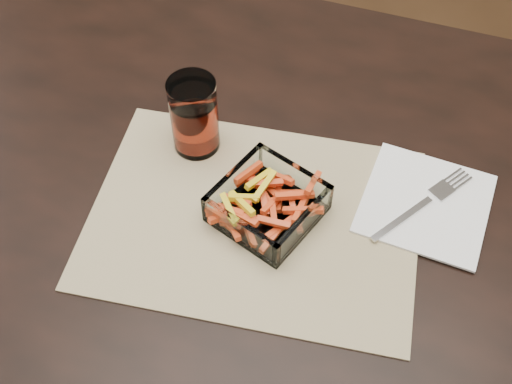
% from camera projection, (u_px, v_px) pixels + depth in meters
% --- Properties ---
extents(dining_table, '(1.60, 0.90, 0.75)m').
position_uv_depth(dining_table, '(292.00, 231.00, 0.98)').
color(dining_table, black).
rests_on(dining_table, ground).
extents(placemat, '(0.49, 0.38, 0.00)m').
position_uv_depth(placemat, '(254.00, 217.00, 0.89)').
color(placemat, tan).
rests_on(placemat, dining_table).
extents(glass_bowl, '(0.16, 0.16, 0.05)m').
position_uv_depth(glass_bowl, '(268.00, 205.00, 0.87)').
color(glass_bowl, white).
rests_on(glass_bowl, placemat).
extents(tumbler, '(0.07, 0.07, 0.12)m').
position_uv_depth(tumbler, '(194.00, 118.00, 0.92)').
color(tumbler, white).
rests_on(tumbler, placemat).
extents(napkin, '(0.18, 0.18, 0.00)m').
position_uv_depth(napkin, '(426.00, 203.00, 0.90)').
color(napkin, white).
rests_on(napkin, placemat).
extents(fork, '(0.12, 0.17, 0.00)m').
position_uv_depth(fork, '(425.00, 203.00, 0.89)').
color(fork, silver).
rests_on(fork, napkin).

